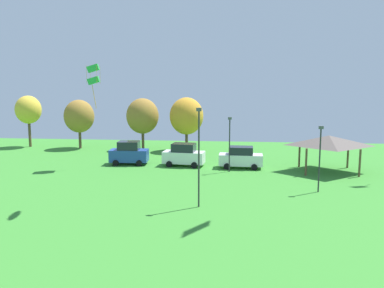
% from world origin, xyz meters
% --- Properties ---
extents(kite_flying_4, '(1.45, 1.35, 4.50)m').
position_xyz_m(kite_flying_4, '(-11.83, 39.87, 9.54)').
color(kite_flying_4, green).
extents(parked_car_leftmost, '(4.11, 2.24, 2.50)m').
position_xyz_m(parked_car_leftmost, '(-8.79, 41.60, 1.22)').
color(parked_car_leftmost, '#234299').
rests_on(parked_car_leftmost, ground).
extents(parked_car_second_from_left, '(4.49, 2.48, 2.40)m').
position_xyz_m(parked_car_second_from_left, '(-2.82, 41.36, 1.18)').
color(parked_car_second_from_left, silver).
rests_on(parked_car_second_from_left, ground).
extents(parked_car_third_from_left, '(4.47, 2.12, 2.24)m').
position_xyz_m(parked_car_third_from_left, '(3.14, 40.84, 1.11)').
color(parked_car_third_from_left, silver).
rests_on(parked_car_third_from_left, ground).
extents(park_pavilion, '(6.34, 5.23, 3.60)m').
position_xyz_m(park_pavilion, '(11.69, 40.09, 3.08)').
color(park_pavilion, brown).
rests_on(park_pavilion, ground).
extents(light_post_0, '(0.36, 0.20, 5.34)m').
position_xyz_m(light_post_0, '(9.23, 32.18, 3.06)').
color(light_post_0, '#2D2D33').
rests_on(light_post_0, ground).
extents(light_post_1, '(0.36, 0.20, 7.02)m').
position_xyz_m(light_post_1, '(-0.01, 27.19, 3.92)').
color(light_post_1, '#2D2D33').
rests_on(light_post_1, ground).
extents(light_post_2, '(0.36, 0.20, 5.41)m').
position_xyz_m(light_post_2, '(1.99, 38.97, 3.10)').
color(light_post_2, '#2D2D33').
rests_on(light_post_2, ground).
extents(treeline_tree_0, '(3.46, 3.46, 7.00)m').
position_xyz_m(treeline_tree_0, '(-25.46, 52.17, 5.06)').
color(treeline_tree_0, brown).
rests_on(treeline_tree_0, ground).
extents(treeline_tree_1, '(3.97, 3.97, 6.49)m').
position_xyz_m(treeline_tree_1, '(-18.13, 51.64, 4.29)').
color(treeline_tree_1, brown).
rests_on(treeline_tree_1, ground).
extents(treeline_tree_2, '(4.21, 4.21, 6.73)m').
position_xyz_m(treeline_tree_2, '(-9.50, 51.52, 4.40)').
color(treeline_tree_2, brown).
rests_on(treeline_tree_2, ground).
extents(treeline_tree_3, '(4.33, 4.33, 6.87)m').
position_xyz_m(treeline_tree_3, '(-3.67, 51.15, 4.48)').
color(treeline_tree_3, brown).
rests_on(treeline_tree_3, ground).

